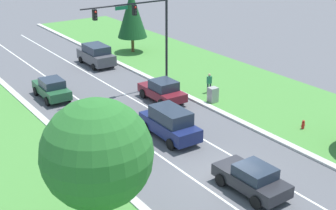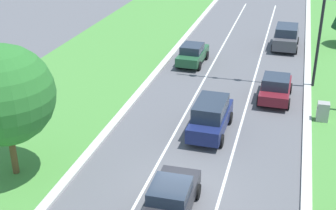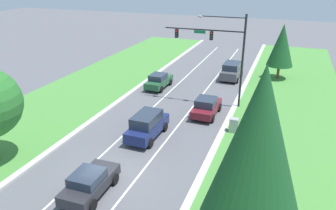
{
  "view_description": "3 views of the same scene",
  "coord_description": "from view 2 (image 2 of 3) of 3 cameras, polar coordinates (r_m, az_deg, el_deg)",
  "views": [
    {
      "loc": [
        -15.78,
        -16.59,
        13.39
      ],
      "look_at": [
        1.01,
        7.54,
        1.64
      ],
      "focal_mm": 50.0,
      "sensor_mm": 36.0,
      "label": 1
    },
    {
      "loc": [
        4.2,
        -17.81,
        12.96
      ],
      "look_at": [
        -2.27,
        5.72,
        1.64
      ],
      "focal_mm": 50.0,
      "sensor_mm": 36.0,
      "label": 2
    },
    {
      "loc": [
        9.89,
        -15.15,
        12.44
      ],
      "look_at": [
        0.8,
        9.11,
        1.71
      ],
      "focal_mm": 35.0,
      "sensor_mm": 36.0,
      "label": 3
    }
  ],
  "objects": [
    {
      "name": "ground_plane",
      "position": [
        22.43,
        1.75,
        -10.44
      ],
      "size": [
        160.0,
        160.0,
        0.0
      ],
      "primitive_type": "plane",
      "color": "#5B5B60"
    },
    {
      "name": "curb_strip_right",
      "position": [
        22.03,
        16.51,
        -12.12
      ],
      "size": [
        0.5,
        90.0,
        0.15
      ],
      "color": "beige",
      "rests_on": "ground_plane"
    },
    {
      "name": "curb_strip_left",
      "position": [
        24.09,
        -11.55,
        -8.03
      ],
      "size": [
        0.5,
        90.0,
        0.15
      ],
      "color": "beige",
      "rests_on": "ground_plane"
    },
    {
      "name": "lane_stripe_inner_left",
      "position": [
        22.83,
        -2.71,
        -9.74
      ],
      "size": [
        0.14,
        81.0,
        0.01
      ],
      "color": "white",
      "rests_on": "ground_plane"
    },
    {
      "name": "lane_stripe_inner_right",
      "position": [
        22.16,
        6.36,
        -11.09
      ],
      "size": [
        0.14,
        81.0,
        0.01
      ],
      "color": "white",
      "rests_on": "ground_plane"
    },
    {
      "name": "traffic_signal_mast",
      "position": [
        33.5,
        14.86,
        11.78
      ],
      "size": [
        7.71,
        0.41,
        8.85
      ],
      "color": "black",
      "rests_on": "ground_plane"
    },
    {
      "name": "graphite_suv",
      "position": [
        43.14,
        14.2,
        8.07
      ],
      "size": [
        2.27,
        4.77,
        2.03
      ],
      "rotation": [
        0.0,
        0.0,
        -0.02
      ],
      "color": "#4C4C51",
      "rests_on": "ground_plane"
    },
    {
      "name": "charcoal_sedan",
      "position": [
        20.63,
        0.38,
        -11.21
      ],
      "size": [
        2.1,
        4.24,
        1.58
      ],
      "rotation": [
        0.0,
        0.0,
        0.02
      ],
      "color": "#28282D",
      "rests_on": "ground_plane"
    },
    {
      "name": "forest_sedan",
      "position": [
        37.98,
        3.01,
        6.24
      ],
      "size": [
        2.06,
        4.4,
        1.67
      ],
      "rotation": [
        0.0,
        0.0,
        -0.03
      ],
      "color": "#235633",
      "rests_on": "ground_plane"
    },
    {
      "name": "burgundy_sedan",
      "position": [
        32.08,
        12.99,
        2.06
      ],
      "size": [
        2.14,
        4.38,
        1.73
      ],
      "rotation": [
        0.0,
        0.0,
        -0.01
      ],
      "color": "maroon",
      "rests_on": "ground_plane"
    },
    {
      "name": "navy_suv",
      "position": [
        27.02,
        5.21,
        -1.39
      ],
      "size": [
        2.12,
        4.8,
        2.05
      ],
      "rotation": [
        0.0,
        0.0,
        -0.02
      ],
      "color": "navy",
      "rests_on": "ground_plane"
    },
    {
      "name": "utility_cabinet",
      "position": [
        29.89,
        18.34,
        -0.84
      ],
      "size": [
        0.7,
        0.6,
        1.26
      ],
      "color": "#9E9E99",
      "rests_on": "ground_plane"
    },
    {
      "name": "oak_near_left_tree",
      "position": [
        22.88,
        -19.37,
        1.16
      ],
      "size": [
        4.77,
        4.77,
        6.7
      ],
      "color": "brown",
      "rests_on": "ground_plane"
    }
  ]
}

